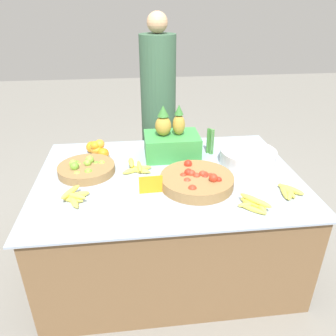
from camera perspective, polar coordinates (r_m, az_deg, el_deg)
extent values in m
plane|color=gray|center=(2.43, 0.00, -15.28)|extent=(12.00, 12.00, 0.00)
cube|color=brown|center=(2.22, 0.00, -9.01)|extent=(1.54, 1.11, 0.66)
cube|color=#99A8BC|center=(2.04, 0.00, -1.40)|extent=(1.61, 1.16, 0.01)
cylinder|color=olive|center=(2.12, -14.00, -0.18)|extent=(0.35, 0.35, 0.05)
sphere|color=#6BA333|center=(2.12, -14.00, -0.21)|extent=(0.04, 0.04, 0.04)
sphere|color=#89BC42|center=(2.13, -16.17, 0.73)|extent=(0.05, 0.05, 0.05)
sphere|color=#7AB238|center=(2.15, -14.00, 0.48)|extent=(0.05, 0.05, 0.05)
sphere|color=#7AB238|center=(2.16, -13.46, 1.11)|extent=(0.05, 0.05, 0.05)
sphere|color=#89BC42|center=(2.10, -13.83, 0.87)|extent=(0.04, 0.04, 0.04)
sphere|color=#89BC42|center=(2.12, -11.44, 0.79)|extent=(0.04, 0.04, 0.04)
sphere|color=#6BA333|center=(2.13, -12.37, 0.55)|extent=(0.05, 0.05, 0.05)
sphere|color=#6BA333|center=(2.07, -15.97, 0.28)|extent=(0.05, 0.05, 0.05)
sphere|color=#7AB238|center=(2.03, -13.68, -0.71)|extent=(0.05, 0.05, 0.05)
sphere|color=#7AB238|center=(2.12, -14.64, -0.08)|extent=(0.05, 0.05, 0.05)
sphere|color=#89BC42|center=(2.04, -15.53, -1.26)|extent=(0.05, 0.05, 0.05)
sphere|color=#89BC42|center=(2.14, -13.49, 1.42)|extent=(0.05, 0.05, 0.05)
sphere|color=#6BA333|center=(2.18, -15.57, 0.55)|extent=(0.06, 0.06, 0.06)
sphere|color=#89BC42|center=(2.14, -15.18, 0.26)|extent=(0.04, 0.04, 0.04)
sphere|color=#89BC42|center=(2.13, -16.20, 0.06)|extent=(0.05, 0.05, 0.05)
sphere|color=#89BC42|center=(2.08, -10.92, -0.39)|extent=(0.04, 0.04, 0.04)
cylinder|color=olive|center=(1.92, 5.03, -2.23)|extent=(0.43, 0.43, 0.06)
sphere|color=red|center=(1.93, 6.48, -1.21)|extent=(0.04, 0.04, 0.04)
sphere|color=red|center=(2.02, 3.50, 0.78)|extent=(0.05, 0.05, 0.05)
sphere|color=red|center=(1.88, 7.52, -2.95)|extent=(0.04, 0.04, 0.04)
sphere|color=red|center=(1.93, 2.27, -1.65)|extent=(0.04, 0.04, 0.04)
sphere|color=red|center=(1.86, 7.90, -1.71)|extent=(0.05, 0.05, 0.05)
sphere|color=red|center=(1.92, 4.10, -0.98)|extent=(0.05, 0.05, 0.05)
sphere|color=red|center=(1.91, 6.45, -1.77)|extent=(0.05, 0.05, 0.05)
sphere|color=red|center=(1.91, 2.68, -1.46)|extent=(0.04, 0.04, 0.04)
sphere|color=red|center=(1.99, 6.00, -1.13)|extent=(0.04, 0.04, 0.04)
sphere|color=red|center=(1.93, 7.45, -1.57)|extent=(0.05, 0.05, 0.05)
sphere|color=red|center=(1.86, 3.36, -2.40)|extent=(0.05, 0.05, 0.05)
sphere|color=red|center=(1.79, 4.25, -3.72)|extent=(0.05, 0.05, 0.05)
sphere|color=red|center=(1.94, 4.21, -1.89)|extent=(0.05, 0.05, 0.05)
sphere|color=red|center=(1.91, 5.00, -1.44)|extent=(0.04, 0.04, 0.04)
sphere|color=red|center=(1.92, 6.04, -1.08)|extent=(0.04, 0.04, 0.04)
sphere|color=red|center=(1.87, 8.80, -2.05)|extent=(0.04, 0.04, 0.04)
sphere|color=red|center=(1.92, 3.57, -0.82)|extent=(0.05, 0.05, 0.05)
sphere|color=orange|center=(2.39, -13.11, 3.57)|extent=(0.08, 0.08, 0.08)
sphere|color=orange|center=(2.27, -11.19, 2.48)|extent=(0.08, 0.08, 0.08)
sphere|color=orange|center=(2.33, -12.22, 3.04)|extent=(0.08, 0.08, 0.08)
sphere|color=orange|center=(2.33, -12.30, 3.04)|extent=(0.08, 0.08, 0.08)
sphere|color=orange|center=(2.30, -11.40, 2.61)|extent=(0.07, 0.07, 0.07)
sphere|color=orange|center=(2.32, -11.81, 4.08)|extent=(0.07, 0.07, 0.07)
sphere|color=orange|center=(2.31, -12.61, 3.82)|extent=(0.06, 0.06, 0.06)
cylinder|color=silver|center=(2.23, 13.73, 1.93)|extent=(0.37, 0.37, 0.09)
cube|color=orange|center=(1.83, -3.01, -2.90)|extent=(0.13, 0.01, 0.11)
cube|color=green|center=(2.25, 0.67, 3.92)|extent=(0.37, 0.27, 0.16)
ellipsoid|color=#B28E38|center=(2.19, -0.86, 7.35)|extent=(0.11, 0.11, 0.13)
cone|color=#387A33|center=(2.16, -0.88, 9.93)|extent=(0.08, 0.08, 0.07)
ellipsoid|color=#B28E38|center=(2.20, 1.89, 7.54)|extent=(0.08, 0.08, 0.14)
cone|color=#387A33|center=(2.17, 1.93, 10.13)|extent=(0.06, 0.06, 0.07)
cylinder|color=#428438|center=(2.31, 7.07, 4.73)|extent=(0.01, 0.01, 0.18)
cylinder|color=#4C8E42|center=(2.30, 7.52, 4.52)|extent=(0.01, 0.01, 0.18)
cylinder|color=#428438|center=(2.31, 6.89, 4.71)|extent=(0.01, 0.01, 0.18)
cylinder|color=#4C8E42|center=(2.31, 7.33, 4.66)|extent=(0.01, 0.01, 0.18)
cylinder|color=#4C8E42|center=(2.30, 7.85, 4.51)|extent=(0.01, 0.01, 0.18)
ellipsoid|color=#EFDB4C|center=(1.84, -16.23, -5.35)|extent=(0.12, 0.06, 0.03)
ellipsoid|color=#EFDB4C|center=(1.85, -16.31, -5.29)|extent=(0.12, 0.06, 0.03)
ellipsoid|color=#EFDB4C|center=(1.84, -16.29, -5.34)|extent=(0.08, 0.16, 0.03)
ellipsoid|color=#EFDB4C|center=(1.83, -15.96, -5.51)|extent=(0.07, 0.15, 0.03)
ellipsoid|color=#EFDB4C|center=(1.87, -15.53, -4.63)|extent=(0.14, 0.08, 0.04)
ellipsoid|color=#EFDB4C|center=(1.86, -16.64, -4.01)|extent=(0.11, 0.14, 0.03)
ellipsoid|color=#EFDB4C|center=(1.83, -15.76, -4.70)|extent=(0.12, 0.08, 0.03)
ellipsoid|color=#EFDB4C|center=(1.78, 13.76, -6.22)|extent=(0.11, 0.03, 0.03)
ellipsoid|color=#EFDB4C|center=(1.79, 14.27, -5.94)|extent=(0.11, 0.12, 0.03)
ellipsoid|color=#EFDB4C|center=(1.78, 15.82, -6.45)|extent=(0.04, 0.12, 0.04)
ellipsoid|color=#EFDB4C|center=(1.75, 14.60, -6.95)|extent=(0.13, 0.12, 0.03)
ellipsoid|color=#EFDB4C|center=(1.78, 14.62, -5.33)|extent=(0.12, 0.15, 0.03)
ellipsoid|color=#EFDB4C|center=(1.77, 15.68, -5.77)|extent=(0.11, 0.12, 0.03)
ellipsoid|color=#EFDB4C|center=(2.49, 11.59, 4.21)|extent=(0.08, 0.13, 0.03)
ellipsoid|color=#EFDB4C|center=(2.48, 12.06, 3.99)|extent=(0.14, 0.10, 0.03)
ellipsoid|color=#EFDB4C|center=(2.48, 11.44, 4.04)|extent=(0.13, 0.11, 0.03)
ellipsoid|color=#EFDB4C|center=(2.51, 12.09, 4.30)|extent=(0.12, 0.05, 0.04)
ellipsoid|color=#EFDB4C|center=(2.09, -5.60, -0.16)|extent=(0.08, 0.12, 0.03)
ellipsoid|color=#EFDB4C|center=(2.10, -4.77, 0.00)|extent=(0.14, 0.04, 0.03)
ellipsoid|color=#EFDB4C|center=(2.07, -4.96, -0.44)|extent=(0.13, 0.08, 0.03)
ellipsoid|color=#EFDB4C|center=(2.08, -4.67, -0.24)|extent=(0.13, 0.12, 0.03)
ellipsoid|color=#EFDB4C|center=(2.07, -6.21, -0.41)|extent=(0.14, 0.09, 0.03)
ellipsoid|color=#EFDB4C|center=(2.08, -5.02, 0.38)|extent=(0.04, 0.14, 0.03)
ellipsoid|color=#EFDB4C|center=(2.11, -6.42, 1.00)|extent=(0.04, 0.12, 0.04)
ellipsoid|color=#EFDB4C|center=(1.97, 20.00, -3.70)|extent=(0.06, 0.16, 0.03)
ellipsoid|color=#EFDB4C|center=(1.94, 20.52, -4.17)|extent=(0.10, 0.13, 0.03)
ellipsoid|color=#EFDB4C|center=(1.96, 19.51, -3.82)|extent=(0.06, 0.16, 0.03)
ellipsoid|color=#EFDB4C|center=(1.98, 20.61, -3.50)|extent=(0.13, 0.14, 0.04)
cylinder|color=#385B42|center=(2.78, -1.64, 7.61)|extent=(0.28, 0.28, 1.42)
sphere|color=tan|center=(2.62, -1.88, 24.03)|extent=(0.16, 0.16, 0.16)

